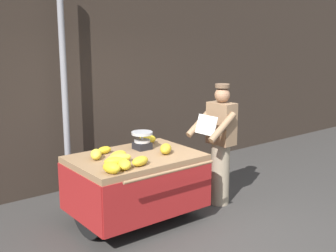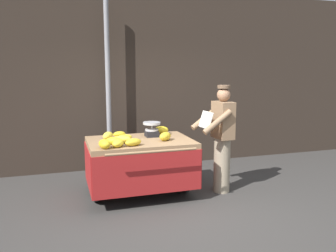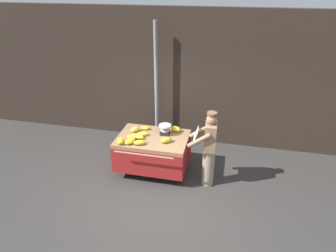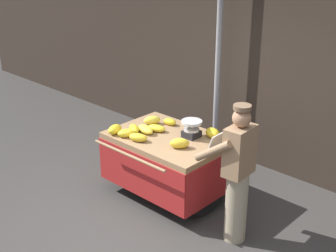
# 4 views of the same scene
# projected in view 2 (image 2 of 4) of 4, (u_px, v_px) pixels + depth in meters

# --- Properties ---
(ground_plane) EXTENTS (60.00, 60.00, 0.00)m
(ground_plane) POSITION_uv_depth(u_px,v_px,m) (186.00, 214.00, 4.76)
(ground_plane) COLOR #383533
(back_wall) EXTENTS (16.00, 0.24, 3.48)m
(back_wall) POSITION_uv_depth(u_px,v_px,m) (141.00, 80.00, 6.97)
(back_wall) COLOR #332821
(back_wall) RESTS_ON ground
(street_pole) EXTENTS (0.09, 0.09, 3.20)m
(street_pole) POSITION_uv_depth(u_px,v_px,m) (108.00, 89.00, 6.43)
(street_pole) COLOR gray
(street_pole) RESTS_ON ground
(banana_cart) EXTENTS (1.59, 1.30, 0.89)m
(banana_cart) POSITION_uv_depth(u_px,v_px,m) (140.00, 155.00, 5.35)
(banana_cart) COLOR #93704C
(banana_cart) RESTS_ON ground
(weighing_scale) EXTENTS (0.28, 0.28, 0.24)m
(weighing_scale) POSITION_uv_depth(u_px,v_px,m) (152.00, 129.00, 5.55)
(weighing_scale) COLOR black
(weighing_scale) RESTS_ON banana_cart
(banana_bunch_0) EXTENTS (0.29, 0.22, 0.11)m
(banana_bunch_0) POSITION_uv_depth(u_px,v_px,m) (133.00, 142.00, 4.89)
(banana_bunch_0) COLOR gold
(banana_bunch_0) RESTS_ON banana_cart
(banana_bunch_1) EXTENTS (0.24, 0.27, 0.12)m
(banana_bunch_1) POSITION_uv_depth(u_px,v_px,m) (108.00, 136.00, 5.32)
(banana_bunch_1) COLOR yellow
(banana_bunch_1) RESTS_ON banana_cart
(banana_bunch_2) EXTENTS (0.28, 0.27, 0.13)m
(banana_bunch_2) POSITION_uv_depth(u_px,v_px,m) (165.00, 136.00, 5.25)
(banana_bunch_2) COLOR gold
(banana_bunch_2) RESTS_ON banana_cart
(banana_bunch_3) EXTENTS (0.27, 0.23, 0.11)m
(banana_bunch_3) POSITION_uv_depth(u_px,v_px,m) (114.00, 141.00, 4.97)
(banana_bunch_3) COLOR gold
(banana_bunch_3) RESTS_ON banana_cart
(banana_bunch_4) EXTENTS (0.22, 0.14, 0.09)m
(banana_bunch_4) POSITION_uv_depth(u_px,v_px,m) (119.00, 134.00, 5.52)
(banana_bunch_4) COLOR gold
(banana_bunch_4) RESTS_ON banana_cart
(banana_bunch_5) EXTENTS (0.29, 0.22, 0.09)m
(banana_bunch_5) POSITION_uv_depth(u_px,v_px,m) (124.00, 138.00, 5.25)
(banana_bunch_5) COLOR yellow
(banana_bunch_5) RESTS_ON banana_cart
(banana_bunch_6) EXTENTS (0.20, 0.26, 0.13)m
(banana_bunch_6) POSITION_uv_depth(u_px,v_px,m) (104.00, 144.00, 4.73)
(banana_bunch_6) COLOR gold
(banana_bunch_6) RESTS_ON banana_cart
(banana_bunch_7) EXTENTS (0.25, 0.28, 0.11)m
(banana_bunch_7) POSITION_uv_depth(u_px,v_px,m) (118.00, 143.00, 4.82)
(banana_bunch_7) COLOR yellow
(banana_bunch_7) RESTS_ON banana_cart
(banana_bunch_8) EXTENTS (0.32, 0.21, 0.10)m
(banana_bunch_8) POSITION_uv_depth(u_px,v_px,m) (121.00, 139.00, 5.10)
(banana_bunch_8) COLOR yellow
(banana_bunch_8) RESTS_ON banana_cart
(banana_bunch_9) EXTENTS (0.27, 0.23, 0.13)m
(banana_bunch_9) POSITION_uv_depth(u_px,v_px,m) (161.00, 130.00, 5.80)
(banana_bunch_9) COLOR gold
(banana_bunch_9) RESTS_ON banana_cart
(vendor_person) EXTENTS (0.60, 0.54, 1.71)m
(vendor_person) POSITION_uv_depth(u_px,v_px,m) (222.00, 139.00, 5.50)
(vendor_person) COLOR gray
(vendor_person) RESTS_ON ground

